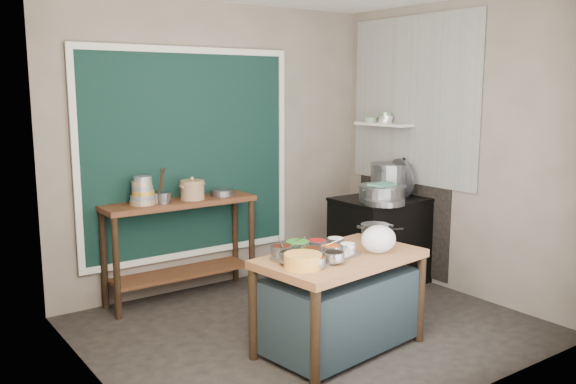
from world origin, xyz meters
TOP-DOWN VIEW (x-y plane):
  - floor at (0.00, 0.00)m, footprint 3.50×3.00m
  - back_wall at (0.00, 1.51)m, footprint 3.50×0.02m
  - left_wall at (-1.76, 0.00)m, footprint 0.02×3.00m
  - right_wall at (1.76, 0.00)m, footprint 0.02×3.00m
  - curtain_panel at (-0.35, 1.47)m, footprint 2.10×0.02m
  - curtain_frame at (-0.35, 1.46)m, footprint 2.22×0.03m
  - tile_panel at (1.74, 0.55)m, footprint 0.02×1.70m
  - soot_patch at (1.74, 0.65)m, footprint 0.01×1.30m
  - wall_shelf at (1.63, 0.85)m, footprint 0.22×0.70m
  - prep_table at (-0.09, -0.48)m, footprint 1.33×0.87m
  - back_counter at (-0.55, 1.28)m, footprint 1.45×0.40m
  - stove_block at (1.35, 0.55)m, footprint 0.90×0.68m
  - stove_top at (1.35, 0.55)m, footprint 0.92×0.69m
  - condiment_tray at (-0.29, -0.45)m, footprint 0.65×0.52m
  - condiment_bowls at (-0.32, -0.42)m, footprint 0.69×0.53m
  - yellow_basin at (-0.52, -0.59)m, footprint 0.34×0.34m
  - saucepan at (0.45, -0.29)m, footprint 0.31×0.31m
  - plastic_bag_a at (0.19, -0.60)m, footprint 0.30×0.26m
  - plastic_bag_b at (0.31, -0.46)m, footprint 0.22×0.20m
  - bowl_stack at (-0.90, 1.28)m, footprint 0.23×0.23m
  - utensil_cup at (-0.74, 1.24)m, footprint 0.19×0.19m
  - ceramic_crock at (-0.43, 1.25)m, footprint 0.29×0.29m
  - wide_bowl at (-0.10, 1.27)m, footprint 0.26×0.26m
  - stock_pot at (1.51, 0.61)m, footprint 0.54×0.54m
  - pot_lid at (1.57, 0.51)m, footprint 0.18×0.41m
  - steamer at (1.21, 0.43)m, footprint 0.55×0.55m
  - green_cloth at (1.21, 0.43)m, footprint 0.26×0.21m
  - shallow_pan at (1.11, 0.28)m, footprint 0.51×0.51m
  - shelf_bowl_stack at (1.63, 0.82)m, footprint 0.14×0.14m
  - shelf_bowl_green at (1.63, 1.05)m, footprint 0.17×0.17m

SIDE VIEW (x-z plane):
  - floor at x=0.00m, z-range -0.02..0.00m
  - prep_table at x=-0.09m, z-range 0.00..0.75m
  - stove_block at x=1.35m, z-range 0.00..0.85m
  - back_counter at x=-0.55m, z-range 0.00..0.95m
  - soot_patch at x=1.74m, z-range 0.05..1.35m
  - condiment_tray at x=-0.29m, z-range 0.75..0.78m
  - yellow_basin at x=-0.52m, z-range 0.75..0.85m
  - condiment_bowls at x=-0.32m, z-range 0.77..0.85m
  - saucepan at x=0.45m, z-range 0.75..0.88m
  - plastic_bag_b at x=0.31m, z-range 0.75..0.90m
  - plastic_bag_a at x=0.19m, z-range 0.75..0.96m
  - stove_top at x=1.35m, z-range 0.85..0.88m
  - shallow_pan at x=1.11m, z-range 0.88..0.93m
  - steamer at x=1.21m, z-range 0.88..1.04m
  - wide_bowl at x=-0.10m, z-range 0.95..1.01m
  - utensil_cup at x=-0.74m, z-range 0.95..1.05m
  - ceramic_crock at x=-0.43m, z-range 0.95..1.11m
  - green_cloth at x=1.21m, z-range 1.04..1.06m
  - stock_pot at x=1.51m, z-range 0.88..1.21m
  - bowl_stack at x=-0.90m, z-range 0.93..1.19m
  - pot_lid at x=1.57m, z-range 0.88..1.27m
  - curtain_panel at x=-0.35m, z-range 0.40..2.30m
  - curtain_frame at x=-0.35m, z-range 0.34..2.36m
  - back_wall at x=0.00m, z-range 0.00..2.80m
  - left_wall at x=-1.76m, z-range 0.00..2.80m
  - right_wall at x=1.76m, z-range 0.00..2.80m
  - wall_shelf at x=1.63m, z-range 1.59..1.61m
  - shelf_bowl_green at x=1.63m, z-range 1.61..1.66m
  - shelf_bowl_stack at x=1.63m, z-range 1.61..1.72m
  - tile_panel at x=1.74m, z-range 1.00..2.70m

